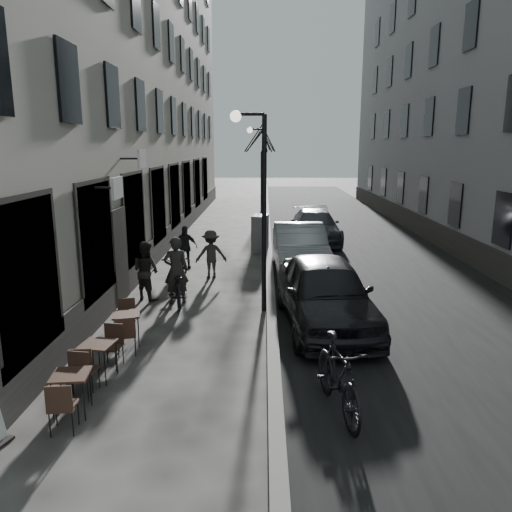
{
  "coord_description": "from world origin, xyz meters",
  "views": [
    {
      "loc": [
        -0.0,
        -6.52,
        4.28
      ],
      "look_at": [
        -0.18,
        4.55,
        1.8
      ],
      "focal_mm": 35.0,
      "sensor_mm": 36.0,
      "label": 1
    }
  ],
  "objects_px": {
    "bistro_set_c": "(127,326)",
    "car_far": "(315,226)",
    "streetlamp_near": "(257,190)",
    "bicycle": "(177,283)",
    "utility_cabinet": "(260,234)",
    "moped": "(338,377)",
    "tree_near": "(262,137)",
    "pedestrian_near": "(146,271)",
    "car_mid": "(300,248)",
    "bistro_set_b": "(98,357)",
    "streetlamp_far": "(261,168)",
    "tree_far": "(263,139)",
    "car_near": "(325,292)",
    "pedestrian_far": "(185,247)",
    "pedestrian_mid": "(211,254)",
    "bistro_set_a": "(72,389)"
  },
  "relations": [
    {
      "from": "pedestrian_mid",
      "to": "bistro_set_c",
      "type": "bearing_deg",
      "value": 65.22
    },
    {
      "from": "pedestrian_mid",
      "to": "car_far",
      "type": "xyz_separation_m",
      "value": [
        4.03,
        6.31,
        -0.09
      ]
    },
    {
      "from": "car_near",
      "to": "car_mid",
      "type": "height_order",
      "value": "car_near"
    },
    {
      "from": "streetlamp_far",
      "to": "tree_near",
      "type": "xyz_separation_m",
      "value": [
        0.07,
        3.0,
        1.5
      ]
    },
    {
      "from": "streetlamp_far",
      "to": "car_near",
      "type": "height_order",
      "value": "streetlamp_far"
    },
    {
      "from": "bicycle",
      "to": "pedestrian_mid",
      "type": "xyz_separation_m",
      "value": [
        0.67,
        2.7,
        0.22
      ]
    },
    {
      "from": "tree_near",
      "to": "bicycle",
      "type": "height_order",
      "value": "tree_near"
    },
    {
      "from": "bistro_set_c",
      "to": "pedestrian_mid",
      "type": "distance_m",
      "value": 5.8
    },
    {
      "from": "bistro_set_c",
      "to": "moped",
      "type": "height_order",
      "value": "moped"
    },
    {
      "from": "streetlamp_far",
      "to": "bistro_set_b",
      "type": "distance_m",
      "value": 16.47
    },
    {
      "from": "car_near",
      "to": "bistro_set_c",
      "type": "bearing_deg",
      "value": -169.33
    },
    {
      "from": "bistro_set_b",
      "to": "utility_cabinet",
      "type": "distance_m",
      "value": 11.7
    },
    {
      "from": "bistro_set_b",
      "to": "pedestrian_near",
      "type": "bearing_deg",
      "value": 101.21
    },
    {
      "from": "utility_cabinet",
      "to": "car_far",
      "type": "xyz_separation_m",
      "value": [
        2.46,
        2.28,
        -0.05
      ]
    },
    {
      "from": "streetlamp_near",
      "to": "tree_near",
      "type": "distance_m",
      "value": 15.08
    },
    {
      "from": "pedestrian_near",
      "to": "car_mid",
      "type": "height_order",
      "value": "pedestrian_near"
    },
    {
      "from": "tree_near",
      "to": "pedestrian_mid",
      "type": "bearing_deg",
      "value": -97.93
    },
    {
      "from": "bistro_set_c",
      "to": "car_far",
      "type": "height_order",
      "value": "car_far"
    },
    {
      "from": "pedestrian_near",
      "to": "streetlamp_near",
      "type": "bearing_deg",
      "value": -165.43
    },
    {
      "from": "bistro_set_c",
      "to": "car_mid",
      "type": "height_order",
      "value": "car_mid"
    },
    {
      "from": "bistro_set_b",
      "to": "pedestrian_mid",
      "type": "distance_m",
      "value": 7.43
    },
    {
      "from": "bicycle",
      "to": "car_mid",
      "type": "bearing_deg",
      "value": -147.61
    },
    {
      "from": "utility_cabinet",
      "to": "tree_far",
      "type": "bearing_deg",
      "value": 99.45
    },
    {
      "from": "streetlamp_near",
      "to": "moped",
      "type": "bearing_deg",
      "value": -74.95
    },
    {
      "from": "moped",
      "to": "bistro_set_c",
      "type": "bearing_deg",
      "value": 136.09
    },
    {
      "from": "car_mid",
      "to": "car_far",
      "type": "height_order",
      "value": "car_mid"
    },
    {
      "from": "tree_near",
      "to": "bistro_set_b",
      "type": "relative_size",
      "value": 3.91
    },
    {
      "from": "bistro_set_a",
      "to": "car_mid",
      "type": "distance_m",
      "value": 10.44
    },
    {
      "from": "bistro_set_b",
      "to": "car_near",
      "type": "distance_m",
      "value": 5.37
    },
    {
      "from": "streetlamp_far",
      "to": "car_near",
      "type": "xyz_separation_m",
      "value": [
        1.63,
        -13.1,
        -2.32
      ]
    },
    {
      "from": "bistro_set_b",
      "to": "streetlamp_far",
      "type": "bearing_deg",
      "value": 88.12
    },
    {
      "from": "streetlamp_near",
      "to": "bicycle",
      "type": "distance_m",
      "value": 3.48
    },
    {
      "from": "car_mid",
      "to": "car_far",
      "type": "distance_m",
      "value": 5.46
    },
    {
      "from": "car_mid",
      "to": "pedestrian_far",
      "type": "bearing_deg",
      "value": 173.45
    },
    {
      "from": "bistro_set_b",
      "to": "tree_near",
      "type": "bearing_deg",
      "value": 89.5
    },
    {
      "from": "bistro_set_a",
      "to": "moped",
      "type": "relative_size",
      "value": 0.69
    },
    {
      "from": "bicycle",
      "to": "moped",
      "type": "xyz_separation_m",
      "value": [
        3.6,
        -5.73,
        0.06
      ]
    },
    {
      "from": "pedestrian_far",
      "to": "moped",
      "type": "relative_size",
      "value": 0.72
    },
    {
      "from": "tree_far",
      "to": "car_near",
      "type": "bearing_deg",
      "value": -85.96
    },
    {
      "from": "bicycle",
      "to": "car_far",
      "type": "height_order",
      "value": "car_far"
    },
    {
      "from": "bistro_set_a",
      "to": "car_far",
      "type": "xyz_separation_m",
      "value": [
        5.39,
        14.85,
        0.28
      ]
    },
    {
      "from": "bicycle",
      "to": "pedestrian_mid",
      "type": "relative_size",
      "value": 1.36
    },
    {
      "from": "tree_far",
      "to": "car_far",
      "type": "bearing_deg",
      "value": -78.08
    },
    {
      "from": "tree_near",
      "to": "car_far",
      "type": "relative_size",
      "value": 1.18
    },
    {
      "from": "moped",
      "to": "car_far",
      "type": "bearing_deg",
      "value": 75.36
    },
    {
      "from": "tree_near",
      "to": "bistro_set_c",
      "type": "relative_size",
      "value": 3.86
    },
    {
      "from": "bicycle",
      "to": "moped",
      "type": "bearing_deg",
      "value": 109.39
    },
    {
      "from": "car_near",
      "to": "car_mid",
      "type": "relative_size",
      "value": 1.01
    },
    {
      "from": "tree_far",
      "to": "bicycle",
      "type": "bearing_deg",
      "value": -96.44
    },
    {
      "from": "tree_near",
      "to": "pedestrian_far",
      "type": "distance_m",
      "value": 11.4
    }
  ]
}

